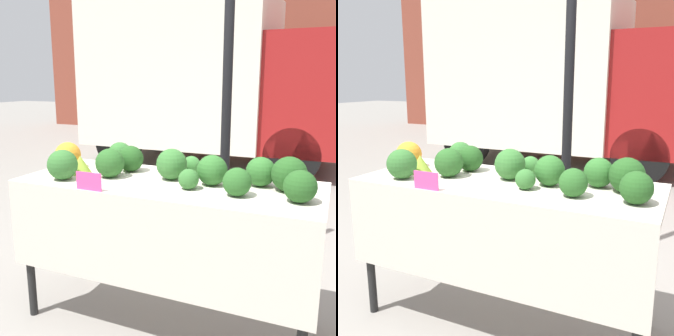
{
  "view_description": "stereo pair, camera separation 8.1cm",
  "coord_description": "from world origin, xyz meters",
  "views": [
    {
      "loc": [
        0.88,
        -2.02,
        1.47
      ],
      "look_at": [
        0.0,
        0.0,
        0.98
      ],
      "focal_mm": 42.0,
      "sensor_mm": 36.0,
      "label": 1
    },
    {
      "loc": [
        0.96,
        -1.99,
        1.47
      ],
      "look_at": [
        0.0,
        0.0,
        0.98
      ],
      "focal_mm": 42.0,
      "sensor_mm": 36.0,
      "label": 2
    }
  ],
  "objects": [
    {
      "name": "broccoli_head_8",
      "position": [
        0.74,
        -0.12,
        0.98
      ],
      "size": [
        0.16,
        0.16,
        0.16
      ],
      "color": "#23511E",
      "rests_on": "market_table"
    },
    {
      "name": "building_facade",
      "position": [
        0.0,
        9.07,
        2.44
      ],
      "size": [
        16.0,
        0.6,
        4.89
      ],
      "color": "brown",
      "rests_on": "ground_plane"
    },
    {
      "name": "broccoli_head_3",
      "position": [
        -0.46,
        0.25,
        0.98
      ],
      "size": [
        0.17,
        0.17,
        0.17
      ],
      "color": "#336B2D",
      "rests_on": "market_table"
    },
    {
      "name": "broccoli_head_6",
      "position": [
        0.67,
        0.06,
        0.99
      ],
      "size": [
        0.19,
        0.19,
        0.19
      ],
      "color": "#23511E",
      "rests_on": "market_table"
    },
    {
      "name": "broccoli_head_1",
      "position": [
        0.44,
        -0.13,
        0.97
      ],
      "size": [
        0.15,
        0.15,
        0.15
      ],
      "color": "#285B23",
      "rests_on": "market_table"
    },
    {
      "name": "broccoli_head_4",
      "position": [
        -0.36,
        -0.05,
        0.98
      ],
      "size": [
        0.18,
        0.18,
        0.18
      ],
      "color": "#285B23",
      "rests_on": "market_table"
    },
    {
      "name": "parked_truck",
      "position": [
        -1.29,
        4.69,
        1.5
      ],
      "size": [
        4.32,
        2.16,
        2.83
      ],
      "color": "silver",
      "rests_on": "ground_plane"
    },
    {
      "name": "price_sign",
      "position": [
        -0.31,
        -0.34,
        0.95
      ],
      "size": [
        0.16,
        0.01,
        0.1
      ],
      "color": "#EF4793",
      "rests_on": "market_table"
    },
    {
      "name": "broccoli_head_2",
      "position": [
        0.17,
        -0.11,
        0.95
      ],
      "size": [
        0.11,
        0.11,
        0.11
      ],
      "color": "#336B2D",
      "rests_on": "market_table"
    },
    {
      "name": "romanesco_head",
      "position": [
        -0.58,
        -0.04,
        0.95
      ],
      "size": [
        0.14,
        0.14,
        0.11
      ],
      "color": "#93B238",
      "rests_on": "market_table"
    },
    {
      "name": "broccoli_head_10",
      "position": [
        -0.0,
        0.05,
        0.99
      ],
      "size": [
        0.18,
        0.18,
        0.18
      ],
      "color": "#336B2D",
      "rests_on": "market_table"
    },
    {
      "name": "broccoli_head_11",
      "position": [
        0.06,
        0.22,
        0.95
      ],
      "size": [
        0.12,
        0.12,
        0.12
      ],
      "color": "#387533",
      "rests_on": "market_table"
    },
    {
      "name": "tent_pole",
      "position": [
        0.14,
        0.73,
        1.4
      ],
      "size": [
        0.07,
        0.07,
        2.79
      ],
      "color": "black",
      "rests_on": "ground_plane"
    },
    {
      "name": "broccoli_head_7",
      "position": [
        0.51,
        0.11,
        0.98
      ],
      "size": [
        0.16,
        0.16,
        0.16
      ],
      "color": "#2D6628",
      "rests_on": "market_table"
    },
    {
      "name": "broccoli_head_9",
      "position": [
        -0.32,
        0.14,
        0.98
      ],
      "size": [
        0.17,
        0.17,
        0.17
      ],
      "color": "#23511E",
      "rests_on": "market_table"
    },
    {
      "name": "broccoli_head_0",
      "position": [
        -0.59,
        -0.21,
        0.99
      ],
      "size": [
        0.18,
        0.18,
        0.18
      ],
      "color": "#336B2D",
      "rests_on": "market_table"
    },
    {
      "name": "broccoli_head_5",
      "position": [
        0.26,
        0.02,
        0.98
      ],
      "size": [
        0.17,
        0.17,
        0.17
      ],
      "color": "#2D6628",
      "rests_on": "market_table"
    },
    {
      "name": "market_table",
      "position": [
        0.0,
        -0.06,
        0.76
      ],
      "size": [
        1.75,
        0.71,
        0.9
      ],
      "color": "beige",
      "rests_on": "ground_plane"
    },
    {
      "name": "orange_cauliflower",
      "position": [
        -0.76,
        0.07,
        0.98
      ],
      "size": [
        0.17,
        0.17,
        0.17
      ],
      "color": "orange",
      "rests_on": "market_table"
    },
    {
      "name": "ground_plane",
      "position": [
        0.0,
        0.0,
        0.0
      ],
      "size": [
        40.0,
        40.0,
        0.0
      ],
      "primitive_type": "plane",
      "color": "gray"
    }
  ]
}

